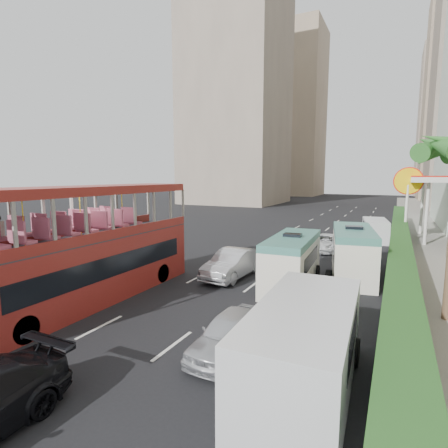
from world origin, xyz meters
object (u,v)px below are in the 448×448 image
Objects in this scene: van_asset at (325,250)px; minibus_near at (292,261)px; car_silver_lane_b at (231,353)px; panel_van_near at (304,348)px; car_silver_lane_a at (232,277)px; minibus_far at (353,253)px; double_decker_bus at (91,244)px; panel_van_far at (375,230)px.

minibus_near is at bearing -85.48° from van_asset.
panel_van_near reaches higher than car_silver_lane_b.
car_silver_lane_a is at bearing -105.11° from van_asset.
panel_van_near is (2.61, -8.30, -0.12)m from minibus_near.
car_silver_lane_b is 0.63× the size of minibus_far.
double_decker_bus is 1.93× the size of minibus_near.
minibus_near is 4.00m from minibus_far.
minibus_near is at bearing 38.47° from double_decker_bus.
panel_van_far reaches higher than car_silver_lane_a.
minibus_far is 11.40m from panel_van_near.
minibus_far is 12.25m from panel_van_far.
van_asset is at bearing -124.99° from panel_van_far.
minibus_far is at bearing -100.32° from panel_van_far.
minibus_far is at bearing 42.14° from double_decker_bus.
van_asset is 6.90m from minibus_far.
van_asset is at bearing 73.45° from car_silver_lane_a.
double_decker_bus is 23.64m from panel_van_far.
car_silver_lane_b is 22.94m from panel_van_far.
double_decker_bus reaches higher than van_asset.
panel_van_near is 1.26× the size of panel_van_far.
minibus_far is at bearing 47.73° from minibus_near.
car_silver_lane_b is (3.44, -7.51, 0.00)m from car_silver_lane_a.
car_silver_lane_b is 0.67× the size of minibus_near.
double_decker_bus is at bearing 170.08° from car_silver_lane_b.
minibus_near is (7.36, 5.85, -1.27)m from double_decker_bus.
car_silver_lane_a is 1.21× the size of car_silver_lane_b.
double_decker_bus is at bearing -147.60° from minibus_far.
car_silver_lane_b reaches higher than van_asset.
double_decker_bus is 7.63m from car_silver_lane_a.
panel_van_far reaches higher than car_silver_lane_b.
panel_van_far is at bearing 75.80° from minibus_near.
minibus_far is at bearing 78.99° from car_silver_lane_b.
van_asset is at bearing 64.24° from double_decker_bus.
car_silver_lane_a is at bearing -162.51° from minibus_far.
car_silver_lane_b is 16.78m from van_asset.
double_decker_bus reaches higher than minibus_far.
double_decker_bus is 2.56× the size of van_asset.
car_silver_lane_b is at bearing 158.04° from panel_van_near.
minibus_near is 15.63m from panel_van_far.
minibus_far reaches higher than car_silver_lane_b.
car_silver_lane_b is at bearing -92.06° from minibus_near.
panel_van_near is at bearing -75.62° from minibus_near.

